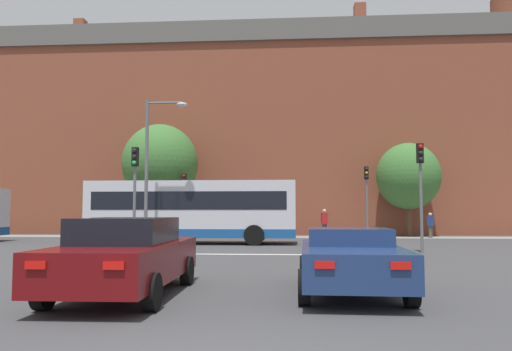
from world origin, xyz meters
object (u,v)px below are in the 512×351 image
object	(u,v)px
traffic_light_far_right	(367,190)
pedestrian_walking_east	(430,223)
car_roadster_right	(350,260)
car_saloon_left	(126,256)
pedestrian_waiting	(325,221)
bus_crossing_lead	(192,210)
traffic_light_near_left	(135,181)
traffic_light_far_left	(184,194)
street_lamp_junction	(154,156)
traffic_light_near_right	(421,179)

from	to	relation	value
traffic_light_far_right	pedestrian_walking_east	xyz separation A→B (m)	(3.96, 0.46, -2.07)
car_roadster_right	car_saloon_left	bearing A→B (deg)	-170.88
car_roadster_right	pedestrian_waiting	size ratio (longest dim) A/B	2.50
bus_crossing_lead	pedestrian_walking_east	distance (m)	15.22
bus_crossing_lead	traffic_light_far_right	bearing A→B (deg)	-58.25
car_roadster_right	bus_crossing_lead	world-z (taller)	bus_crossing_lead
car_saloon_left	traffic_light_near_left	distance (m)	11.23
traffic_light_far_left	pedestrian_walking_east	world-z (taller)	traffic_light_far_left
traffic_light_far_left	pedestrian_walking_east	bearing A→B (deg)	1.73
traffic_light_far_left	street_lamp_junction	world-z (taller)	street_lamp_junction
car_saloon_left	street_lamp_junction	bearing A→B (deg)	102.72
street_lamp_junction	bus_crossing_lead	bearing A→B (deg)	62.87
pedestrian_walking_east	car_roadster_right	bearing A→B (deg)	-153.74
traffic_light_far_left	traffic_light_near_right	xyz separation A→B (m)	(12.10, -10.97, 0.21)
car_roadster_right	street_lamp_junction	distance (m)	15.07
car_saloon_left	pedestrian_walking_east	world-z (taller)	pedestrian_walking_east
bus_crossing_lead	traffic_light_near_left	distance (m)	5.47
traffic_light_far_right	traffic_light_near_left	bearing A→B (deg)	-134.91
bus_crossing_lead	pedestrian_waiting	bearing A→B (deg)	-47.60
pedestrian_waiting	street_lamp_junction	bearing A→B (deg)	-153.17
traffic_light_near_left	street_lamp_junction	xyz separation A→B (m)	(0.06, 2.56, 1.33)
traffic_light_far_right	traffic_light_near_right	bearing A→B (deg)	-87.12
traffic_light_far_left	pedestrian_waiting	bearing A→B (deg)	3.28
traffic_light_far_left	pedestrian_walking_east	xyz separation A→B (m)	(15.51, 0.47, -1.83)
car_roadster_right	traffic_light_far_right	bearing A→B (deg)	82.18
traffic_light_near_right	bus_crossing_lead	bearing A→B (deg)	154.44
traffic_light_near_left	car_saloon_left	bearing A→B (deg)	-72.80
traffic_light_far_left	traffic_light_far_right	world-z (taller)	traffic_light_far_right
car_roadster_right	traffic_light_far_right	xyz separation A→B (m)	(3.45, 21.13, 2.29)
car_roadster_right	traffic_light_near_left	size ratio (longest dim) A/B	1.04
bus_crossing_lead	traffic_light_far_right	world-z (taller)	traffic_light_far_right
car_roadster_right	pedestrian_waiting	bearing A→B (deg)	89.19
pedestrian_waiting	traffic_light_far_right	bearing A→B (deg)	-31.26
street_lamp_junction	pedestrian_walking_east	distance (m)	17.91
traffic_light_far_left	traffic_light_far_right	size ratio (longest dim) A/B	0.91
traffic_light_far_left	traffic_light_near_left	size ratio (longest dim) A/B	0.94
traffic_light_far_right	pedestrian_waiting	size ratio (longest dim) A/B	2.47
car_saloon_left	traffic_light_near_right	world-z (taller)	traffic_light_near_right
car_saloon_left	traffic_light_near_left	bearing A→B (deg)	106.20
car_saloon_left	traffic_light_far_right	world-z (taller)	traffic_light_far_right
car_saloon_left	pedestrian_walking_east	size ratio (longest dim) A/B	3.15
car_saloon_left	traffic_light_far_right	size ratio (longest dim) A/B	1.11
bus_crossing_lead	traffic_light_near_right	world-z (taller)	traffic_light_near_right
traffic_light_near_right	pedestrian_waiting	bearing A→B (deg)	105.33
traffic_light_near_right	pedestrian_waiting	world-z (taller)	traffic_light_near_right
car_roadster_right	traffic_light_near_left	distance (m)	12.77
car_roadster_right	traffic_light_far_left	bearing A→B (deg)	112.42
pedestrian_waiting	bus_crossing_lead	bearing A→B (deg)	-157.86
traffic_light_far_right	pedestrian_walking_east	size ratio (longest dim) A/B	2.84
traffic_light_near_left	street_lamp_junction	size ratio (longest dim) A/B	0.63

